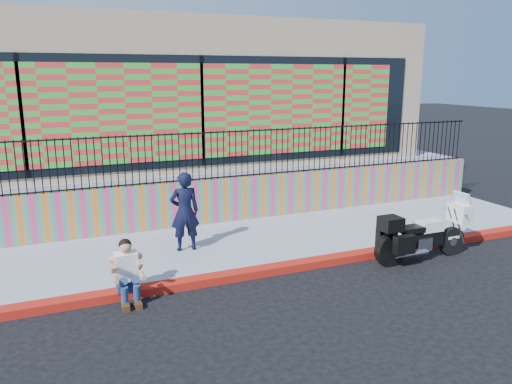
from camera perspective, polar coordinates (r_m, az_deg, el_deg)
ground at (r=9.83m, az=1.32°, el=-9.33°), size 90.00×90.00×0.00m
red_curb at (r=9.80m, az=1.32°, el=-8.92°), size 16.00×0.30×0.15m
sidewalk at (r=11.23m, az=-2.14°, el=-5.98°), size 16.00×3.00×0.15m
mural_wall at (r=12.50m, az=-4.76°, el=-1.02°), size 16.00×0.20×1.10m
metal_fence at (r=12.26m, az=-4.86°, el=4.19°), size 15.80×0.04×1.20m
elevated_platform at (r=17.33m, az=-10.02°, el=2.60°), size 16.00×10.00×1.25m
storefront_building at (r=16.83m, az=-10.22°, el=11.28°), size 14.00×8.06×4.00m
police_motorcycle at (r=10.88m, az=18.36°, el=-4.56°), size 2.19×0.73×1.37m
police_officer at (r=10.52m, az=-8.15°, el=-2.22°), size 0.63×0.44×1.68m
seated_man at (r=8.79m, az=-14.41°, el=-9.43°), size 0.54×0.71×1.06m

